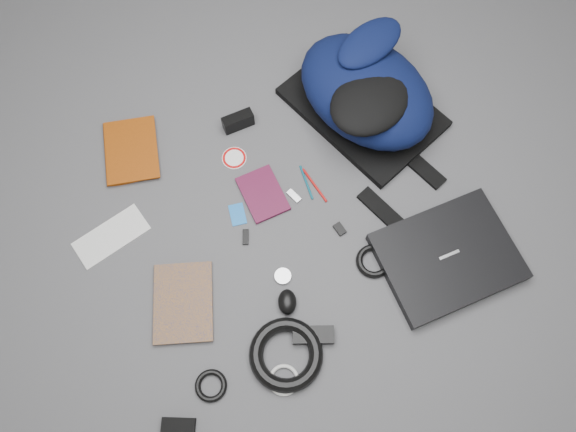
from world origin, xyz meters
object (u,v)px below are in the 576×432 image
object	(u,v)px
power_brick	(313,335)
compact_camera	(238,121)
laptop	(447,257)
dvd_case	(263,194)
mouse	(287,302)
textbook_red	(105,155)
backpack	(366,91)
comic_book	(154,305)

from	to	relation	value
power_brick	compact_camera	bearing A→B (deg)	108.12
laptop	compact_camera	xyz separation A→B (m)	(-0.44, 0.67, 0.01)
dvd_case	compact_camera	size ratio (longest dim) A/B	1.64
dvd_case	mouse	bearing A→B (deg)	-102.48
textbook_red	power_brick	distance (m)	0.90
backpack	compact_camera	size ratio (longest dim) A/B	5.23
backpack	mouse	size ratio (longest dim) A/B	7.07
comic_book	power_brick	world-z (taller)	power_brick
compact_camera	power_brick	size ratio (longest dim) A/B	0.87
backpack	dvd_case	bearing A→B (deg)	-179.70
backpack	mouse	distance (m)	0.73
mouse	backpack	bearing A→B (deg)	66.67
comic_book	laptop	bearing A→B (deg)	5.44
dvd_case	power_brick	world-z (taller)	power_brick
dvd_case	mouse	size ratio (longest dim) A/B	2.22
compact_camera	laptop	bearing A→B (deg)	-60.25
dvd_case	compact_camera	bearing A→B (deg)	83.51
compact_camera	power_brick	world-z (taller)	compact_camera
backpack	laptop	xyz separation A→B (m)	(0.03, -0.58, -0.09)
backpack	textbook_red	xyz separation A→B (m)	(-0.86, 0.14, -0.10)
backpack	power_brick	distance (m)	0.80
dvd_case	textbook_red	bearing A→B (deg)	140.19
textbook_red	comic_book	world-z (taller)	textbook_red
backpack	mouse	bearing A→B (deg)	-154.05
textbook_red	mouse	distance (m)	0.78
backpack	power_brick	size ratio (longest dim) A/B	4.53
dvd_case	power_brick	size ratio (longest dim) A/B	1.42
comic_book	dvd_case	size ratio (longest dim) A/B	1.41
laptop	comic_book	distance (m)	0.90
textbook_red	power_brick	size ratio (longest dim) A/B	1.94
mouse	textbook_red	bearing A→B (deg)	138.24
power_brick	mouse	bearing A→B (deg)	127.47
compact_camera	power_brick	xyz separation A→B (m)	(-0.03, -0.74, -0.01)
laptop	dvd_case	bearing A→B (deg)	136.47
compact_camera	mouse	xyz separation A→B (m)	(-0.06, -0.63, -0.01)
power_brick	laptop	bearing A→B (deg)	29.08
backpack	compact_camera	distance (m)	0.43
mouse	power_brick	size ratio (longest dim) A/B	0.64
power_brick	dvd_case	bearing A→B (deg)	108.27
backpack	laptop	world-z (taller)	backpack
compact_camera	mouse	size ratio (longest dim) A/B	1.35
laptop	textbook_red	bearing A→B (deg)	139.25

